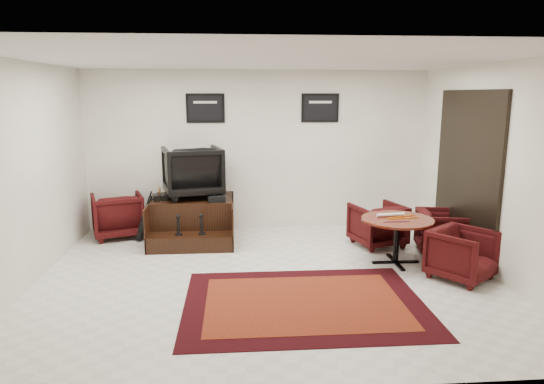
{
  "coord_description": "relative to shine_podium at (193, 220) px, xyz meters",
  "views": [
    {
      "loc": [
        -0.4,
        -6.05,
        2.39
      ],
      "look_at": [
        0.13,
        0.9,
        0.98
      ],
      "focal_mm": 32.0,
      "sensor_mm": 36.0,
      "label": 1
    }
  ],
  "objects": [
    {
      "name": "shoes_pair",
      "position": [
        -0.53,
        -0.06,
        0.42
      ],
      "size": [
        0.27,
        0.3,
        0.09
      ],
      "color": "black",
      "rests_on": "shine_podium"
    },
    {
      "name": "ground",
      "position": [
        1.11,
        -1.86,
        -0.32
      ],
      "size": [
        6.0,
        6.0,
        0.0
      ],
      "primitive_type": "plane",
      "color": "silver",
      "rests_on": "ground"
    },
    {
      "name": "umbrella_black",
      "position": [
        -0.77,
        -0.08,
        0.08
      ],
      "size": [
        0.3,
        0.11,
        0.8
      ],
      "primitive_type": null,
      "color": "black",
      "rests_on": "ground"
    },
    {
      "name": "umbrella_hooked",
      "position": [
        -0.79,
        -0.03,
        0.11
      ],
      "size": [
        0.32,
        0.12,
        0.86
      ],
      "primitive_type": null,
      "color": "black",
      "rests_on": "ground"
    },
    {
      "name": "table_chair_window",
      "position": [
        3.85,
        -1.02,
        0.04
      ],
      "size": [
        0.78,
        0.82,
        0.73
      ],
      "primitive_type": "imported",
      "rotation": [
        0.0,
        0.0,
        1.38
      ],
      "color": "black",
      "rests_on": "ground"
    },
    {
      "name": "table_clutter",
      "position": [
        3.04,
        -1.44,
        0.35
      ],
      "size": [
        0.57,
        0.37,
        0.01
      ],
      "color": "orange",
      "rests_on": "meeting_table"
    },
    {
      "name": "paper_roll",
      "position": [
        2.93,
        -1.3,
        0.37
      ],
      "size": [
        0.42,
        0.1,
        0.05
      ],
      "primitive_type": "cylinder",
      "rotation": [
        0.0,
        1.57,
        0.12
      ],
      "color": "silver",
      "rests_on": "meeting_table"
    },
    {
      "name": "shine_podium",
      "position": [
        0.0,
        0.0,
        0.0
      ],
      "size": [
        1.34,
        1.38,
        0.69
      ],
      "color": "black",
      "rests_on": "ground"
    },
    {
      "name": "table_chair_back",
      "position": [
        2.97,
        -0.58,
        0.06
      ],
      "size": [
        0.89,
        0.86,
        0.75
      ],
      "primitive_type": "imported",
      "rotation": [
        0.0,
        0.0,
        3.43
      ],
      "color": "black",
      "rests_on": "ground"
    },
    {
      "name": "area_rug",
      "position": [
        1.49,
        -2.68,
        -0.31
      ],
      "size": [
        2.78,
        2.08,
        0.01
      ],
      "color": "black",
      "rests_on": "ground"
    },
    {
      "name": "room_shell",
      "position": [
        1.52,
        -1.73,
        1.47
      ],
      "size": [
        6.02,
        5.02,
        2.81
      ],
      "color": "white",
      "rests_on": "ground"
    },
    {
      "name": "polish_kit",
      "position": [
        0.41,
        -0.27,
        0.42
      ],
      "size": [
        0.28,
        0.2,
        0.09
      ],
      "primitive_type": "cube",
      "rotation": [
        0.0,
        0.0,
        0.06
      ],
      "color": "black",
      "rests_on": "shine_podium"
    },
    {
      "name": "shine_chair",
      "position": [
        0.0,
        0.14,
        0.84
      ],
      "size": [
        1.09,
        1.05,
        0.94
      ],
      "primitive_type": "imported",
      "rotation": [
        0.0,
        0.0,
        3.38
      ],
      "color": "black",
      "rests_on": "shine_podium"
    },
    {
      "name": "table_chair_corner",
      "position": [
        3.65,
        -2.08,
        0.05
      ],
      "size": [
        0.98,
        0.97,
        0.74
      ],
      "primitive_type": "imported",
      "rotation": [
        0.0,
        0.0,
        0.66
      ],
      "color": "black",
      "rests_on": "ground"
    },
    {
      "name": "meeting_table",
      "position": [
        2.99,
        -1.43,
        0.26
      ],
      "size": [
        1.01,
        1.01,
        0.66
      ],
      "color": "#48170A",
      "rests_on": "ground"
    },
    {
      "name": "armchair_side",
      "position": [
        -1.29,
        0.24,
        0.09
      ],
      "size": [
        0.99,
        0.96,
        0.82
      ],
      "primitive_type": "imported",
      "rotation": [
        0.0,
        0.0,
        3.46
      ],
      "color": "black",
      "rests_on": "ground"
    }
  ]
}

